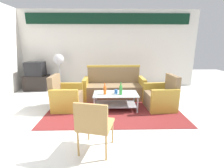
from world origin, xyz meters
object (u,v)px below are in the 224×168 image
(tv_stand, at_px, (37,83))
(wicker_chair, at_px, (94,123))
(armchair_left, at_px, (66,98))
(couch, at_px, (114,88))
(pedestal_fan, at_px, (59,61))
(bottle_green, at_px, (121,90))
(armchair_right, at_px, (161,97))
(bottle_orange, at_px, (105,90))
(cup, at_px, (116,92))
(coffee_table, at_px, (116,99))
(television, at_px, (35,69))

(tv_stand, distance_m, wicker_chair, 4.19)
(tv_stand, bearing_deg, armchair_left, -49.24)
(tv_stand, xyz_separation_m, wicker_chair, (2.35, -3.46, 0.23))
(couch, xyz_separation_m, armchair_left, (-1.23, -0.79, -0.03))
(armchair_left, height_order, pedestal_fan, pedestal_fan)
(bottle_green, distance_m, wicker_chair, 1.66)
(armchair_right, bearing_deg, bottle_orange, 89.74)
(couch, distance_m, cup, 0.88)
(cup, distance_m, pedestal_fan, 2.72)
(armchair_left, xyz_separation_m, cup, (1.25, -0.07, 0.17))
(cup, bearing_deg, wicker_chair, -103.51)
(armchair_right, relative_size, tv_stand, 1.06)
(wicker_chair, bearing_deg, bottle_green, 85.73)
(armchair_right, height_order, wicker_chair, armchair_right)
(bottle_green, relative_size, wicker_chair, 0.37)
(coffee_table, bearing_deg, television, 146.62)
(cup, bearing_deg, bottle_green, -35.84)
(coffee_table, relative_size, bottle_green, 3.53)
(couch, xyz_separation_m, coffee_table, (0.01, -0.86, -0.04))
(armchair_left, distance_m, cup, 1.27)
(armchair_right, height_order, bottle_green, armchair_right)
(armchair_left, xyz_separation_m, tv_stand, (-1.49, 1.73, -0.03))
(armchair_left, bearing_deg, wicker_chair, 26.77)
(bottle_green, height_order, cup, bottle_green)
(bottle_orange, xyz_separation_m, cup, (0.27, 0.06, -0.06))
(couch, relative_size, television, 3.00)
(tv_stand, relative_size, television, 1.32)
(armchair_left, bearing_deg, bottle_orange, 83.01)
(armchair_left, height_order, television, television)
(tv_stand, bearing_deg, bottle_orange, -36.94)
(coffee_table, bearing_deg, bottle_green, -34.43)
(bottle_orange, distance_m, cup, 0.28)
(coffee_table, xyz_separation_m, television, (-2.74, 1.80, 0.49))
(coffee_table, distance_m, wicker_chair, 1.72)
(couch, xyz_separation_m, cup, (0.02, -0.86, 0.14))
(cup, bearing_deg, pedestal_fan, 136.03)
(bottle_orange, xyz_separation_m, tv_stand, (-2.47, 1.86, -0.26))
(tv_stand, distance_m, pedestal_fan, 1.12)
(armchair_right, height_order, coffee_table, armchair_right)
(armchair_left, height_order, cup, armchair_left)
(coffee_table, height_order, television, television)
(bottle_orange, xyz_separation_m, wicker_chair, (-0.13, -1.61, -0.02))
(armchair_right, height_order, pedestal_fan, pedestal_fan)
(couch, relative_size, pedestal_fan, 1.43)
(television, bearing_deg, tv_stand, 90.00)
(armchair_left, relative_size, wicker_chair, 1.01)
(television, height_order, pedestal_fan, pedestal_fan)
(armchair_right, distance_m, coffee_table, 1.15)
(coffee_table, distance_m, pedestal_fan, 2.76)
(armchair_right, relative_size, television, 1.41)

